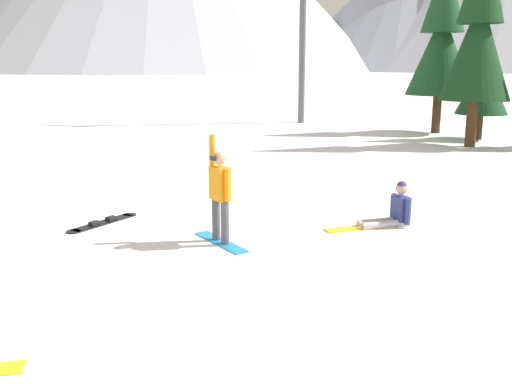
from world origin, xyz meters
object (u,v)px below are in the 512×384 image
snowboarder_background (392,211)px  pine_tree_tall (442,37)px  pine_tree_short (479,29)px  pine_tree_slender (484,76)px  loose_snowboard_near_left (103,222)px  snowboarder_midground (220,194)px

snowboarder_background → pine_tree_tall: bearing=88.5°
pine_tree_short → pine_tree_slender: bearing=79.9°
snowboarder_background → pine_tree_tall: (0.44, 16.77, 4.07)m
loose_snowboard_near_left → snowboarder_background: bearing=16.9°
pine_tree_short → pine_tree_slender: pine_tree_short is taller
pine_tree_short → pine_tree_tall: size_ratio=1.02×
snowboarder_midground → pine_tree_short: (4.72, 14.59, 3.54)m
snowboarder_background → pine_tree_short: size_ratio=0.20×
pine_tree_slender → snowboarder_background: bearing=-98.7°
snowboarder_background → pine_tree_slender: size_ratio=0.33×
pine_tree_short → pine_tree_tall: (-1.40, 4.35, -0.09)m
snowboarder_background → loose_snowboard_near_left: 5.94m
snowboarder_background → pine_tree_short: pine_tree_short is taller
snowboarder_background → pine_tree_tall: size_ratio=0.20×
pine_tree_short → pine_tree_tall: bearing=107.8°
pine_tree_short → pine_tree_tall: 4.58m
loose_snowboard_near_left → pine_tree_short: 16.62m
snowboarder_midground → snowboarder_background: 3.66m
snowboarder_midground → pine_tree_short: bearing=72.1°
snowboarder_background → snowboarder_midground: bearing=-143.0°
loose_snowboard_near_left → pine_tree_slender: size_ratio=0.37×
loose_snowboard_near_left → pine_tree_tall: 19.96m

